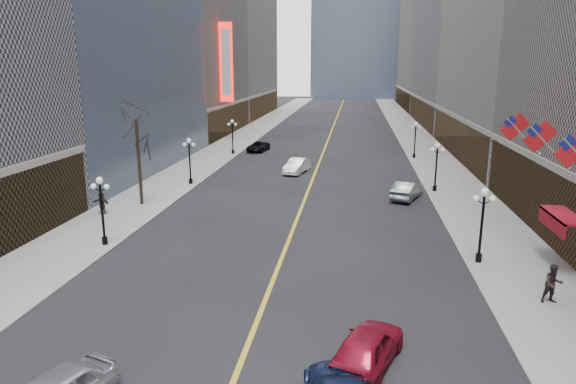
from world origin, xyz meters
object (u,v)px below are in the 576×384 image
(streetlamp_west_2, at_px, (190,156))
(streetlamp_west_3, at_px, (232,133))
(streetlamp_east_1, at_px, (482,218))
(car_nb_mid, at_px, (297,166))
(streetlamp_east_3, at_px, (415,136))
(car_nb_far, at_px, (258,147))
(streetlamp_east_2, at_px, (437,162))
(car_sb_mid, at_px, (367,347))
(car_sb_far, at_px, (407,190))
(streetlamp_west_1, at_px, (102,204))

(streetlamp_west_2, distance_m, streetlamp_west_3, 18.00)
(streetlamp_west_3, bearing_deg, streetlamp_east_1, -56.75)
(streetlamp_east_1, xyz_separation_m, streetlamp_west_3, (-23.60, 36.00, 0.00))
(streetlamp_east_1, bearing_deg, car_nb_mid, 118.68)
(car_nb_mid, bearing_deg, streetlamp_west_2, -130.58)
(streetlamp_east_3, distance_m, car_nb_far, 21.16)
(streetlamp_east_2, height_order, car_nb_mid, streetlamp_east_2)
(streetlamp_west_3, bearing_deg, streetlamp_east_2, -37.33)
(streetlamp_west_2, relative_size, streetlamp_west_3, 1.00)
(car_sb_mid, distance_m, car_sb_far, 27.25)
(streetlamp_east_3, bearing_deg, streetlamp_west_3, 180.00)
(streetlamp_west_1, distance_m, streetlamp_west_2, 18.00)
(streetlamp_east_2, distance_m, streetlamp_west_3, 29.68)
(streetlamp_west_2, bearing_deg, streetlamp_west_1, -90.00)
(car_sb_mid, bearing_deg, car_nb_mid, -59.21)
(car_nb_mid, bearing_deg, streetlamp_east_2, -14.66)
(car_nb_far, relative_size, car_sb_mid, 1.00)
(car_nb_far, bearing_deg, streetlamp_east_2, -37.41)
(streetlamp_east_3, xyz_separation_m, car_sb_mid, (-6.81, -47.70, -2.09))
(streetlamp_west_1, bearing_deg, car_sb_far, 36.26)
(streetlamp_west_2, bearing_deg, streetlamp_west_3, 90.00)
(streetlamp_east_1, distance_m, car_nb_far, 44.41)
(car_nb_far, height_order, car_sb_far, car_sb_far)
(streetlamp_east_1, bearing_deg, car_sb_mid, -120.21)
(streetlamp_west_2, xyz_separation_m, car_nb_far, (2.80, 21.17, -2.24))
(streetlamp_east_3, xyz_separation_m, streetlamp_west_3, (-23.60, 0.00, 0.00))
(streetlamp_east_2, relative_size, streetlamp_west_3, 1.00)
(streetlamp_east_3, height_order, car_nb_mid, streetlamp_east_3)
(streetlamp_west_3, height_order, car_nb_mid, streetlamp_west_3)
(car_sb_mid, bearing_deg, streetlamp_west_1, -14.79)
(car_nb_far, bearing_deg, streetlamp_west_2, -89.44)
(streetlamp_east_3, bearing_deg, streetlamp_east_2, -90.00)
(streetlamp_west_2, relative_size, car_sb_mid, 0.94)
(car_nb_mid, bearing_deg, streetlamp_west_3, 145.30)
(streetlamp_west_1, height_order, car_sb_far, streetlamp_west_1)
(streetlamp_east_1, relative_size, streetlamp_west_3, 1.00)
(streetlamp_west_3, xyz_separation_m, car_nb_far, (2.80, 3.17, -2.24))
(streetlamp_west_3, relative_size, car_nb_far, 0.94)
(streetlamp_east_2, bearing_deg, streetlamp_east_1, -90.00)
(streetlamp_east_3, bearing_deg, car_sb_far, -97.69)
(streetlamp_west_1, height_order, car_nb_mid, streetlamp_west_1)
(streetlamp_east_1, xyz_separation_m, streetlamp_west_2, (-23.60, 18.00, 0.00))
(streetlamp_east_2, bearing_deg, streetlamp_west_2, 180.00)
(streetlamp_west_3, bearing_deg, car_sb_mid, -70.61)
(streetlamp_west_1, height_order, streetlamp_west_3, same)
(streetlamp_west_3, distance_m, car_nb_mid, 14.71)
(streetlamp_east_1, xyz_separation_m, car_sb_far, (-2.80, 15.26, -2.09))
(streetlamp_west_1, height_order, car_nb_far, streetlamp_west_1)
(streetlamp_east_1, relative_size, streetlamp_west_2, 1.00)
(streetlamp_east_2, distance_m, streetlamp_east_3, 18.00)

